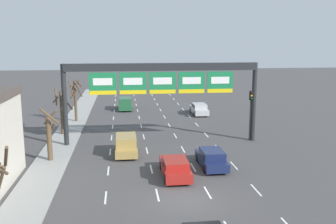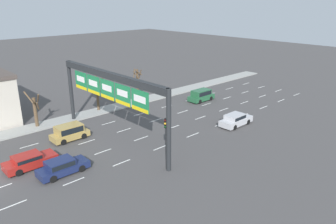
% 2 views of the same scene
% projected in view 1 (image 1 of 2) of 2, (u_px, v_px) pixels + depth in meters
% --- Properties ---
extents(ground_plane, '(220.00, 220.00, 0.00)m').
position_uv_depth(ground_plane, '(185.00, 200.00, 23.31)').
color(ground_plane, '#474444').
extents(sidewalk_left, '(2.80, 110.00, 0.15)m').
position_uv_depth(sidewalk_left, '(25.00, 207.00, 22.14)').
color(sidewalk_left, '#999993').
rests_on(sidewalk_left, ground_plane).
extents(lane_dashes, '(10.02, 67.00, 0.01)m').
position_uv_depth(lane_dashes, '(162.00, 143.00, 36.47)').
color(lane_dashes, white).
rests_on(lane_dashes, ground_plane).
extents(sign_gantry, '(18.55, 0.70, 7.73)m').
position_uv_depth(sign_gantry, '(162.00, 79.00, 35.09)').
color(sign_gantry, '#232628').
rests_on(sign_gantry, ground_plane).
extents(car_navy, '(1.82, 4.50, 1.43)m').
position_uv_depth(car_navy, '(212.00, 158.00, 29.29)').
color(car_navy, '#19234C').
rests_on(car_navy, ground_plane).
extents(car_silver, '(1.88, 4.64, 1.49)m').
position_uv_depth(car_silver, '(199.00, 109.00, 50.33)').
color(car_silver, '#B7B7BC').
rests_on(car_silver, ground_plane).
extents(car_red, '(1.91, 4.64, 1.36)m').
position_uv_depth(car_red, '(175.00, 167.00, 27.28)').
color(car_red, maroon).
rests_on(car_red, ground_plane).
extents(suv_green, '(1.90, 4.23, 1.76)m').
position_uv_depth(suv_green, '(125.00, 103.00, 53.69)').
color(suv_green, '#235B38').
rests_on(suv_green, ground_plane).
extents(suv_gold, '(1.92, 4.06, 1.72)m').
position_uv_depth(suv_gold, '(126.00, 144.00, 32.45)').
color(suv_gold, '#A88947').
rests_on(suv_gold, ground_plane).
extents(traffic_light_near_gantry, '(0.30, 0.35, 4.96)m').
position_uv_depth(traffic_light_near_gantry, '(251.00, 106.00, 36.68)').
color(traffic_light_near_gantry, black).
rests_on(traffic_light_near_gantry, ground_plane).
extents(tree_bare_closest, '(2.14, 2.15, 4.93)m').
position_uv_depth(tree_bare_closest, '(62.00, 109.00, 38.81)').
color(tree_bare_closest, brown).
rests_on(tree_bare_closest, sidewalk_left).
extents(tree_bare_second, '(1.43, 1.64, 4.49)m').
position_uv_depth(tree_bare_second, '(50.00, 135.00, 30.33)').
color(tree_bare_second, brown).
rests_on(tree_bare_second, sidewalk_left).
extents(tree_bare_furthest, '(1.66, 1.42, 5.11)m').
position_uv_depth(tree_bare_furthest, '(75.00, 98.00, 45.17)').
color(tree_bare_furthest, brown).
rests_on(tree_bare_furthest, sidewalk_left).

